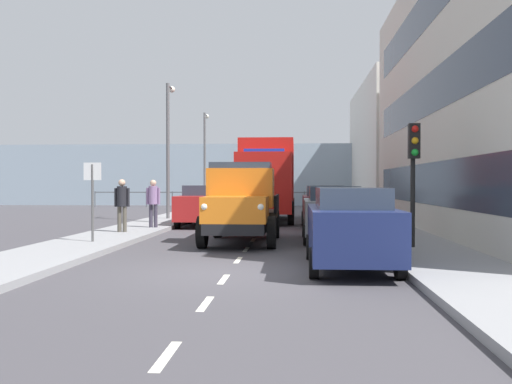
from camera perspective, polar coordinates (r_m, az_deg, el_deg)
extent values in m
plane|color=#423F44|center=(23.10, 0.53, -3.64)|extent=(80.00, 80.00, 0.00)
cube|color=gray|center=(23.29, 11.99, -3.43)|extent=(2.35, 42.93, 0.15)
cube|color=gray|center=(23.82, -10.68, -3.34)|extent=(2.35, 42.93, 0.15)
cube|color=silver|center=(6.43, -8.73, -15.48)|extent=(0.12, 1.10, 0.01)
cube|color=silver|center=(8.98, -4.94, -10.77)|extent=(0.12, 1.10, 0.01)
cube|color=silver|center=(11.15, -3.16, -8.47)|extent=(0.12, 1.10, 0.01)
cube|color=silver|center=(13.88, -1.75, -6.63)|extent=(0.12, 1.10, 0.01)
cube|color=silver|center=(16.06, -0.97, -5.60)|extent=(0.12, 1.10, 0.01)
cube|color=silver|center=(18.68, -0.28, -4.69)|extent=(0.12, 1.10, 0.01)
cube|color=silver|center=(21.30, 0.24, -4.01)|extent=(0.12, 1.10, 0.01)
cube|color=silver|center=(23.53, 0.59, -3.55)|extent=(0.12, 1.10, 0.01)
cube|color=silver|center=(25.99, 0.90, -3.13)|extent=(0.12, 1.10, 0.01)
cube|color=silver|center=(28.74, 1.19, -2.74)|extent=(0.12, 1.10, 0.01)
cube|color=silver|center=(31.65, 1.44, -2.41)|extent=(0.12, 1.10, 0.01)
cube|color=silver|center=(34.02, 1.61, -2.18)|extent=(0.12, 1.10, 0.01)
cube|color=silver|center=(36.66, 1.78, -1.97)|extent=(0.12, 1.10, 0.01)
cube|color=silver|center=(39.30, 1.92, -1.77)|extent=(0.12, 1.10, 0.01)
cube|color=silver|center=(41.62, 2.03, -1.63)|extent=(0.12, 1.10, 0.01)
cube|color=#2D3847|center=(21.58, 15.89, 0.80)|extent=(0.08, 17.95, 1.40)
cube|color=#2D3847|center=(21.79, 15.92, 8.71)|extent=(0.08, 17.95, 1.40)
cube|color=#2D3847|center=(22.40, 15.95, 16.34)|extent=(0.08, 17.95, 1.40)
cube|color=silver|center=(41.83, 15.99, 4.20)|extent=(8.57, 15.97, 8.54)
cube|color=#8C9EAD|center=(47.48, 2.26, 1.69)|extent=(80.00, 0.80, 5.00)
cylinder|color=#4C5156|center=(45.66, 19.98, -0.71)|extent=(0.08, 0.08, 1.20)
cylinder|color=#4C5156|center=(45.15, 17.54, -0.72)|extent=(0.08, 0.08, 1.20)
cylinder|color=#4C5156|center=(44.72, 15.04, -0.72)|extent=(0.08, 0.08, 1.20)
cylinder|color=#4C5156|center=(44.38, 12.51, -0.72)|extent=(0.08, 0.08, 1.20)
cylinder|color=#4C5156|center=(44.12, 9.94, -0.72)|extent=(0.08, 0.08, 1.20)
cylinder|color=#4C5156|center=(43.96, 7.35, -0.72)|extent=(0.08, 0.08, 1.20)
cylinder|color=#4C5156|center=(43.88, 4.74, -0.72)|extent=(0.08, 0.08, 1.20)
cylinder|color=#4C5156|center=(43.90, 2.13, -0.72)|extent=(0.08, 0.08, 1.20)
cylinder|color=#4C5156|center=(44.00, -0.48, -0.72)|extent=(0.08, 0.08, 1.20)
cylinder|color=#4C5156|center=(44.20, -3.06, -0.71)|extent=(0.08, 0.08, 1.20)
cylinder|color=#4C5156|center=(44.49, -5.62, -0.70)|extent=(0.08, 0.08, 1.20)
cylinder|color=#4C5156|center=(44.86, -8.14, -0.69)|extent=(0.08, 0.08, 1.20)
cylinder|color=#4C5156|center=(45.32, -10.61, -0.68)|extent=(0.08, 0.08, 1.20)
cylinder|color=#4C5156|center=(45.86, -13.03, -0.67)|extent=(0.08, 0.08, 1.20)
cylinder|color=#4C5156|center=(46.48, -15.39, -0.66)|extent=(0.08, 0.08, 1.20)
cube|color=#4C5156|center=(43.88, 2.13, -0.04)|extent=(28.00, 0.08, 0.08)
cube|color=black|center=(17.93, -1.35, -3.02)|extent=(1.64, 5.60, 0.30)
cube|color=orange|center=(16.07, -1.95, -1.68)|extent=(1.72, 1.90, 0.70)
cube|color=silver|center=(15.18, -2.30, -1.94)|extent=(1.16, 0.08, 0.56)
sphere|color=white|center=(15.11, 0.47, -1.46)|extent=(0.20, 0.20, 0.20)
sphere|color=white|center=(15.27, -5.04, -1.44)|extent=(0.20, 0.20, 0.20)
cube|color=orange|center=(17.56, -1.45, 0.41)|extent=(1.93, 1.34, 1.15)
cube|color=#2D3847|center=(17.56, -1.45, 1.96)|extent=(1.78, 1.23, 0.56)
cube|color=#2D2319|center=(19.25, -0.98, -2.06)|extent=(2.10, 2.80, 0.16)
cube|color=black|center=(19.18, 2.02, -1.12)|extent=(0.08, 2.80, 0.56)
cube|color=black|center=(19.35, -3.96, -1.10)|extent=(0.08, 2.80, 0.56)
cylinder|color=black|center=(16.21, 1.52, -3.96)|extent=(0.24, 0.90, 0.90)
cylinder|color=black|center=(16.40, -5.26, -3.91)|extent=(0.24, 0.90, 0.90)
cylinder|color=black|center=(19.41, 1.91, -3.16)|extent=(0.24, 0.90, 0.90)
cylinder|color=black|center=(19.58, -3.76, -3.13)|extent=(0.24, 0.90, 0.90)
cube|color=red|center=(25.22, 0.79, 0.88)|extent=(2.40, 2.21, 2.60)
cube|color=#2D3847|center=(25.22, 0.79, 2.18)|extent=(2.20, 2.04, 0.80)
cube|color=#1933B2|center=(25.25, 0.79, 4.06)|extent=(1.75, 0.20, 0.16)
cube|color=red|center=(29.21, 1.22, 1.96)|extent=(2.50, 5.95, 3.00)
cube|color=black|center=(28.29, 1.13, -1.39)|extent=(2.00, 8.07, 0.36)
cylinder|color=black|center=(25.30, 3.41, -2.07)|extent=(0.28, 1.04, 1.04)
cylinder|color=black|center=(25.42, -1.79, -2.05)|extent=(0.28, 1.04, 1.04)
cylinder|color=black|center=(28.91, 3.47, -1.70)|extent=(0.28, 1.04, 1.04)
cylinder|color=black|center=(29.01, -1.08, -1.69)|extent=(0.28, 1.04, 1.04)
cylinder|color=black|center=(31.03, 3.50, -1.53)|extent=(0.28, 1.04, 1.04)
cylinder|color=black|center=(31.13, -0.74, -1.52)|extent=(0.28, 1.04, 1.04)
cube|color=navy|center=(12.60, 9.15, -3.76)|extent=(1.70, 4.44, 1.00)
cube|color=#2D3847|center=(12.36, 9.24, -0.55)|extent=(1.40, 2.44, 0.42)
cylinder|color=black|center=(13.97, 5.30, -5.36)|extent=(0.18, 0.60, 0.60)
cylinder|color=black|center=(14.10, 11.92, -5.32)|extent=(0.18, 0.60, 0.60)
cylinder|color=black|center=(11.23, 5.65, -6.88)|extent=(0.18, 0.60, 0.60)
cylinder|color=black|center=(11.40, 13.87, -6.79)|extent=(0.18, 0.60, 0.60)
cube|color=slate|center=(18.43, 7.48, -2.29)|extent=(1.78, 4.23, 1.00)
cube|color=#2D3847|center=(18.21, 7.52, -0.10)|extent=(1.46, 2.33, 0.42)
cylinder|color=black|center=(19.74, 4.78, -3.53)|extent=(0.18, 0.60, 0.60)
cylinder|color=black|center=(19.84, 9.68, -3.52)|extent=(0.18, 0.60, 0.60)
cylinder|color=black|center=(17.13, 4.92, -4.21)|extent=(0.18, 0.60, 0.60)
cylinder|color=black|center=(17.24, 10.56, -4.19)|extent=(0.18, 0.60, 0.60)
cube|color=maroon|center=(24.14, 6.63, -1.55)|extent=(1.71, 4.05, 1.00)
cube|color=#2D3847|center=(23.92, 6.65, 0.13)|extent=(1.40, 2.23, 0.42)
cylinder|color=black|center=(25.39, 4.66, -2.56)|extent=(0.18, 0.60, 0.60)
cylinder|color=black|center=(25.46, 8.32, -2.55)|extent=(0.18, 0.60, 0.60)
cylinder|color=black|center=(22.88, 4.75, -2.93)|extent=(0.18, 0.60, 0.60)
cylinder|color=black|center=(22.96, 8.80, -2.92)|extent=(0.18, 0.60, 0.60)
cube|color=#B21E1E|center=(24.83, -5.05, -1.48)|extent=(1.85, 4.45, 1.00)
cube|color=#2D3847|center=(25.01, -4.98, 0.17)|extent=(1.52, 2.45, 0.42)
cylinder|color=black|center=(23.37, -3.44, -2.85)|extent=(0.18, 0.60, 0.60)
cylinder|color=black|center=(23.66, -7.67, -2.81)|extent=(0.18, 0.60, 0.60)
cylinder|color=black|center=(26.10, -2.67, -2.46)|extent=(0.18, 0.60, 0.60)
cylinder|color=black|center=(26.36, -6.47, -2.43)|extent=(0.18, 0.60, 0.60)
cylinder|color=#4C473D|center=(20.47, -12.66, -2.60)|extent=(0.14, 0.14, 0.87)
cylinder|color=#4C473D|center=(20.53, -13.15, -2.59)|extent=(0.14, 0.14, 0.87)
cylinder|color=black|center=(20.47, -12.91, -0.41)|extent=(0.34, 0.34, 0.69)
cylinder|color=black|center=(20.41, -12.32, -0.51)|extent=(0.09, 0.09, 0.63)
cylinder|color=black|center=(20.53, -13.50, -0.51)|extent=(0.09, 0.09, 0.63)
sphere|color=tan|center=(20.46, -12.92, 0.88)|extent=(0.24, 0.24, 0.24)
cylinder|color=#383342|center=(22.36, -9.74, -2.30)|extent=(0.14, 0.14, 0.87)
cylinder|color=#383342|center=(22.41, -10.19, -2.29)|extent=(0.14, 0.14, 0.87)
cylinder|color=gray|center=(22.36, -9.97, -0.31)|extent=(0.34, 0.34, 0.69)
cylinder|color=gray|center=(22.31, -9.42, -0.40)|extent=(0.09, 0.09, 0.63)
cylinder|color=gray|center=(22.41, -10.52, -0.39)|extent=(0.09, 0.09, 0.63)
sphere|color=tan|center=(22.35, -9.97, 0.87)|extent=(0.23, 0.23, 0.23)
cylinder|color=black|center=(25.59, -9.78, -2.00)|extent=(0.14, 0.14, 0.78)
cylinder|color=black|center=(25.63, -10.17, -1.99)|extent=(0.14, 0.14, 0.78)
cylinder|color=#47724C|center=(25.58, -9.98, -0.42)|extent=(0.34, 0.34, 0.62)
cylinder|color=#47724C|center=(25.53, -9.50, -0.49)|extent=(0.09, 0.09, 0.57)
cylinder|color=#47724C|center=(25.64, -10.46, -0.49)|extent=(0.09, 0.09, 0.57)
sphere|color=tan|center=(25.58, -9.98, 0.51)|extent=(0.21, 0.21, 0.21)
cylinder|color=black|center=(15.76, 15.01, 0.60)|extent=(0.12, 0.12, 3.20)
cube|color=black|center=(15.66, 15.12, 4.81)|extent=(0.28, 0.24, 0.90)
sphere|color=red|center=(15.57, 15.21, 5.94)|extent=(0.18, 0.18, 0.18)
sphere|color=orange|center=(15.54, 15.21, 4.84)|extent=(0.18, 0.18, 0.18)
sphere|color=green|center=(15.53, 15.21, 3.74)|extent=(0.18, 0.18, 0.18)
cylinder|color=#59595B|center=(27.98, -8.57, 3.98)|extent=(0.16, 0.16, 6.37)
cylinder|color=#59595B|center=(28.75, -8.39, 10.08)|extent=(0.10, 0.90, 0.10)
sphere|color=silver|center=(29.18, -8.20, 9.85)|extent=(0.32, 0.32, 0.32)
cylinder|color=#59595B|center=(39.72, -5.01, 3.09)|extent=(0.16, 0.16, 6.42)
cylinder|color=#59595B|center=(40.40, -4.92, 7.48)|extent=(0.10, 0.90, 0.10)
sphere|color=silver|center=(40.84, -4.82, 7.34)|extent=(0.32, 0.32, 0.32)
cylinder|color=#4C4C4C|center=(17.31, -15.62, -1.03)|extent=(0.07, 0.07, 2.20)
cube|color=silver|center=(17.30, -15.63, 1.95)|extent=(0.50, 0.04, 0.50)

